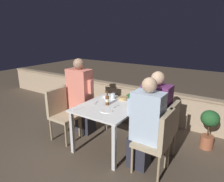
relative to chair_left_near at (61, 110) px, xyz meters
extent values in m
plane|color=brown|center=(0.87, 0.21, -0.53)|extent=(16.00, 16.00, 0.00)
cube|color=tan|center=(0.87, 1.57, -0.22)|extent=(9.00, 0.14, 0.62)
cube|color=#9E8466|center=(0.87, 1.57, 0.12)|extent=(9.00, 0.18, 0.04)
cube|color=white|center=(0.87, 0.21, 0.17)|extent=(0.86, 1.00, 0.03)
cube|color=silver|center=(0.49, -0.24, -0.19)|extent=(0.05, 0.05, 0.68)
cube|color=silver|center=(1.25, -0.24, -0.19)|extent=(0.05, 0.05, 0.68)
cube|color=silver|center=(0.49, 0.66, -0.19)|extent=(0.05, 0.05, 0.68)
cube|color=silver|center=(1.25, 0.66, -0.19)|extent=(0.05, 0.05, 0.68)
cube|color=brown|center=(0.99, 1.26, -0.39)|extent=(0.86, 0.36, 0.28)
ellipsoid|color=#235628|center=(0.75, 1.26, -0.08)|extent=(0.39, 0.47, 0.37)
ellipsoid|color=#235628|center=(0.99, 1.26, -0.08)|extent=(0.39, 0.47, 0.37)
ellipsoid|color=#235628|center=(1.22, 1.26, -0.08)|extent=(0.39, 0.47, 0.37)
cube|color=tan|center=(0.10, 0.00, -0.11)|extent=(0.42, 0.42, 0.05)
cube|color=tan|center=(-0.09, 0.00, 0.14)|extent=(0.06, 0.42, 0.44)
cylinder|color=#9E8966|center=(-0.09, -0.18, -0.33)|extent=(0.03, 0.03, 0.39)
cylinder|color=#9E8966|center=(0.28, -0.18, -0.33)|extent=(0.03, 0.03, 0.39)
cylinder|color=#9E8966|center=(-0.09, 0.18, -0.33)|extent=(0.03, 0.03, 0.39)
cylinder|color=#9E8966|center=(0.28, 0.18, -0.33)|extent=(0.03, 0.03, 0.39)
cube|color=tan|center=(0.04, 0.38, -0.11)|extent=(0.42, 0.42, 0.05)
cube|color=tan|center=(-0.15, 0.38, 0.14)|extent=(0.06, 0.42, 0.44)
cylinder|color=#9E8966|center=(-0.14, 0.20, -0.33)|extent=(0.03, 0.03, 0.39)
cylinder|color=#9E8966|center=(0.22, 0.20, -0.33)|extent=(0.03, 0.03, 0.39)
cylinder|color=#9E8966|center=(-0.14, 0.56, -0.33)|extent=(0.03, 0.03, 0.39)
cylinder|color=#9E8966|center=(0.22, 0.56, -0.33)|extent=(0.03, 0.03, 0.39)
cube|color=#282833|center=(0.21, 0.38, -0.31)|extent=(0.30, 0.23, 0.44)
cube|color=#E07A66|center=(0.11, 0.38, 0.29)|extent=(0.43, 0.26, 0.74)
cube|color=#E07A66|center=(0.36, 0.38, 0.37)|extent=(0.07, 0.07, 0.24)
sphere|color=#99755B|center=(0.11, 0.38, 0.75)|extent=(0.19, 0.19, 0.19)
cube|color=tan|center=(1.66, 0.02, -0.11)|extent=(0.42, 0.42, 0.05)
cube|color=tan|center=(1.84, 0.02, 0.14)|extent=(0.06, 0.42, 0.44)
cylinder|color=#9E8966|center=(1.48, -0.16, -0.33)|extent=(0.03, 0.03, 0.39)
cylinder|color=#9E8966|center=(1.84, -0.16, -0.33)|extent=(0.03, 0.03, 0.39)
cylinder|color=#9E8966|center=(1.48, 0.20, -0.33)|extent=(0.03, 0.03, 0.39)
cylinder|color=#9E8966|center=(1.84, 0.20, -0.33)|extent=(0.03, 0.03, 0.39)
cube|color=#282833|center=(1.49, 0.02, -0.31)|extent=(0.28, 0.23, 0.44)
cube|color=silver|center=(1.59, 0.02, 0.24)|extent=(0.40, 0.26, 0.65)
cube|color=silver|center=(1.34, 0.02, 0.32)|extent=(0.07, 0.07, 0.24)
sphere|color=tan|center=(1.59, 0.02, 0.67)|extent=(0.19, 0.19, 0.19)
cube|color=tan|center=(1.63, 0.37, -0.11)|extent=(0.42, 0.42, 0.05)
cube|color=tan|center=(1.82, 0.37, 0.14)|extent=(0.06, 0.42, 0.44)
cylinder|color=#9E8966|center=(1.45, 0.18, -0.33)|extent=(0.03, 0.03, 0.39)
cylinder|color=#9E8966|center=(1.81, 0.18, -0.33)|extent=(0.03, 0.03, 0.39)
cylinder|color=#9E8966|center=(1.45, 0.55, -0.33)|extent=(0.03, 0.03, 0.39)
cylinder|color=#9E8966|center=(1.81, 0.55, -0.33)|extent=(0.03, 0.03, 0.39)
cube|color=#282833|center=(1.46, 0.37, -0.31)|extent=(0.28, 0.23, 0.44)
cube|color=#6B2D66|center=(1.56, 0.37, 0.25)|extent=(0.39, 0.26, 0.67)
cube|color=#6B2D66|center=(1.31, 0.37, 0.33)|extent=(0.07, 0.07, 0.24)
sphere|color=tan|center=(1.56, 0.37, 0.68)|extent=(0.19, 0.19, 0.19)
cylinder|color=brown|center=(0.82, 0.22, 0.26)|extent=(0.06, 0.06, 0.14)
cylinder|color=beige|center=(0.82, 0.22, 0.26)|extent=(0.06, 0.06, 0.05)
cone|color=brown|center=(0.82, 0.22, 0.34)|extent=(0.06, 0.06, 0.03)
cylinder|color=brown|center=(0.82, 0.22, 0.38)|extent=(0.02, 0.02, 0.06)
cylinder|color=white|center=(0.95, 0.01, 0.19)|extent=(0.19, 0.19, 0.01)
cylinder|color=silver|center=(0.59, 0.56, 0.20)|extent=(0.16, 0.16, 0.04)
torus|color=silver|center=(0.59, 0.56, 0.22)|extent=(0.16, 0.16, 0.01)
cylinder|color=tan|center=(0.90, 0.58, 0.21)|extent=(0.16, 0.16, 0.05)
torus|color=tan|center=(0.90, 0.58, 0.23)|extent=(0.16, 0.16, 0.01)
cylinder|color=silver|center=(1.16, 0.59, 0.23)|extent=(0.07, 0.07, 0.08)
cylinder|color=silver|center=(1.17, 0.30, 0.24)|extent=(0.06, 0.06, 0.11)
cylinder|color=silver|center=(0.74, 0.51, 0.24)|extent=(0.07, 0.07, 0.10)
cube|color=silver|center=(0.56, -0.16, 0.19)|extent=(0.09, 0.16, 0.01)
cube|color=silver|center=(0.98, 0.23, 0.19)|extent=(0.04, 0.17, 0.01)
cube|color=silver|center=(0.62, 0.19, 0.19)|extent=(0.07, 0.17, 0.01)
cylinder|color=#9E5638|center=(2.21, 1.03, -0.42)|extent=(0.20, 0.20, 0.21)
cylinder|color=#47331E|center=(2.21, 1.03, -0.22)|extent=(0.02, 0.02, 0.19)
ellipsoid|color=#235628|center=(2.21, 1.03, -0.01)|extent=(0.28, 0.28, 0.25)
camera|label=1|loc=(2.49, -2.19, 1.29)|focal=32.00mm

